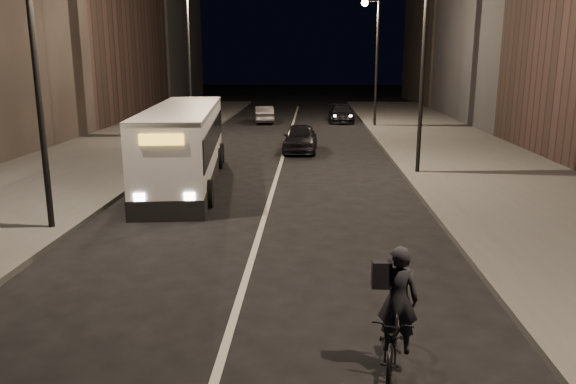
# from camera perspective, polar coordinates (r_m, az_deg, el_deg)

# --- Properties ---
(ground) EXTENTS (180.00, 180.00, 0.00)m
(ground) POSITION_cam_1_polar(r_m,az_deg,el_deg) (11.25, -4.89, -10.60)
(ground) COLOR black
(ground) RESTS_ON ground
(sidewalk_right) EXTENTS (7.00, 70.00, 0.16)m
(sidewalk_right) POSITION_cam_1_polar(r_m,az_deg,el_deg) (25.61, 18.59, 2.63)
(sidewalk_right) COLOR #3E3E3B
(sidewalk_right) RESTS_ON ground
(sidewalk_left) EXTENTS (7.00, 70.00, 0.16)m
(sidewalk_left) POSITION_cam_1_polar(r_m,az_deg,el_deg) (26.51, -19.49, 2.91)
(sidewalk_left) COLOR #3E3E3B
(sidewalk_left) RESTS_ON ground
(streetlight_right_mid) EXTENTS (1.20, 0.44, 8.12)m
(streetlight_right_mid) POSITION_cam_1_polar(r_m,az_deg,el_deg) (22.55, 13.01, 15.12)
(streetlight_right_mid) COLOR black
(streetlight_right_mid) RESTS_ON sidewalk_right
(streetlight_right_far) EXTENTS (1.20, 0.44, 8.12)m
(streetlight_right_far) POSITION_cam_1_polar(r_m,az_deg,el_deg) (38.40, 8.65, 14.47)
(streetlight_right_far) COLOR black
(streetlight_right_far) RESTS_ON sidewalk_right
(streetlight_left_near) EXTENTS (1.20, 0.44, 8.12)m
(streetlight_left_near) POSITION_cam_1_polar(r_m,az_deg,el_deg) (15.71, -23.71, 15.23)
(streetlight_left_near) COLOR black
(streetlight_left_near) RESTS_ON sidewalk_left
(streetlight_left_far) EXTENTS (1.20, 0.44, 8.12)m
(streetlight_left_far) POSITION_cam_1_polar(r_m,az_deg,el_deg) (32.89, -9.63, 14.64)
(streetlight_left_far) COLOR black
(streetlight_left_far) RESTS_ON sidewalk_left
(city_bus) EXTENTS (3.39, 10.74, 2.85)m
(city_bus) POSITION_cam_1_polar(r_m,az_deg,el_deg) (21.27, -10.49, 5.05)
(city_bus) COLOR silver
(city_bus) RESTS_ON ground
(cyclist_on_bicycle) EXTENTS (0.93, 1.80, 1.97)m
(cyclist_on_bicycle) POSITION_cam_1_polar(r_m,az_deg,el_deg) (8.81, 10.80, -13.22)
(cyclist_on_bicycle) COLOR black
(cyclist_on_bicycle) RESTS_ON ground
(car_near) EXTENTS (1.75, 4.08, 1.37)m
(car_near) POSITION_cam_1_polar(r_m,az_deg,el_deg) (28.16, 1.27, 5.51)
(car_near) COLOR black
(car_near) RESTS_ON ground
(car_mid) EXTENTS (1.77, 3.85, 1.22)m
(car_mid) POSITION_cam_1_polar(r_m,az_deg,el_deg) (40.98, -2.45, 7.88)
(car_mid) COLOR #343336
(car_mid) RESTS_ON ground
(car_far) EXTENTS (1.81, 4.26, 1.23)m
(car_far) POSITION_cam_1_polar(r_m,az_deg,el_deg) (41.64, 5.43, 7.93)
(car_far) COLOR black
(car_far) RESTS_ON ground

